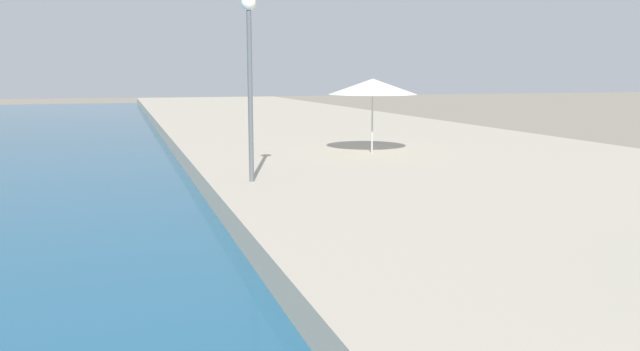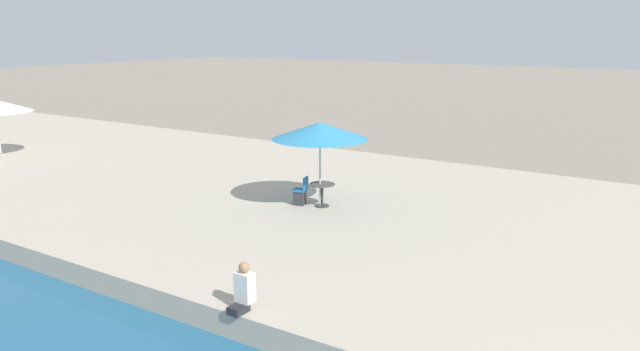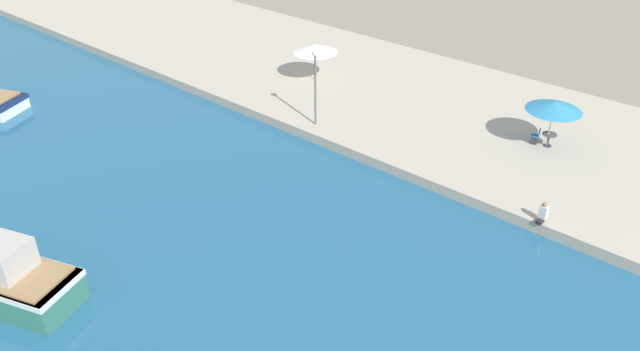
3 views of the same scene
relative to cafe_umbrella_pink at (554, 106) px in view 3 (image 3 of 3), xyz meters
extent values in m
cube|color=#B2A893|center=(0.62, 25.78, -2.72)|extent=(16.00, 90.00, 0.60)
cube|color=#B7B2A8|center=(-24.98, 10.95, -0.88)|extent=(2.16, 2.21, 1.24)
cylinder|color=#B7B7B7|center=(0.00, 0.00, -1.26)|extent=(0.06, 0.06, 2.31)
cone|color=teal|center=(0.00, 0.00, 0.00)|extent=(2.99, 2.99, 0.52)
cylinder|color=#B7B7B7|center=(-1.16, 15.96, -1.34)|extent=(0.06, 0.06, 2.15)
cone|color=white|center=(-1.16, 15.96, -0.15)|extent=(3.03, 3.03, 0.53)
cylinder|color=#333338|center=(0.02, -0.07, -2.40)|extent=(0.44, 0.44, 0.04)
cylinder|color=#333338|center=(0.02, -0.07, -2.07)|extent=(0.08, 0.08, 0.70)
cylinder|color=#4C4742|center=(0.02, -0.07, -1.70)|extent=(0.80, 0.80, 0.04)
cube|color=#2D2D33|center=(-0.19, 0.65, -2.19)|extent=(0.42, 0.42, 0.45)
cube|color=#1E66A3|center=(-0.19, 0.65, -1.94)|extent=(0.50, 0.50, 0.06)
cube|color=#1E66A3|center=(-0.13, 0.46, -1.71)|extent=(0.40, 0.17, 0.40)
cube|color=#232328|center=(-7.27, -2.84, -2.34)|extent=(0.41, 0.28, 0.16)
cube|color=silver|center=(-7.06, -2.84, -1.95)|extent=(0.26, 0.36, 0.61)
sphere|color=#9E704C|center=(-7.06, -2.84, -1.53)|extent=(0.22, 0.22, 0.22)
cylinder|color=#565B60|center=(-6.30, 11.49, -0.32)|extent=(0.12, 0.12, 4.20)
sphere|color=white|center=(-6.30, 11.49, 1.96)|extent=(0.36, 0.36, 0.36)
camera|label=1|loc=(-9.43, -3.83, 0.26)|focal=35.00mm
camera|label=2|loc=(-15.89, -10.42, 3.03)|focal=35.00mm
camera|label=3|loc=(-31.32, -10.35, 13.99)|focal=35.00mm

